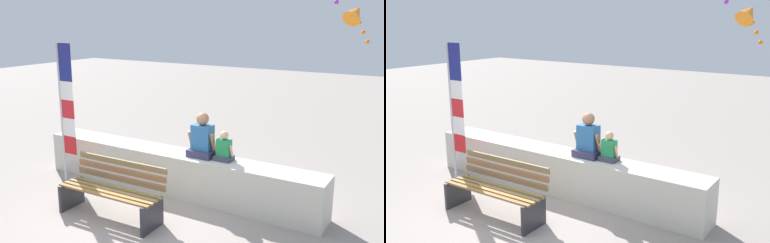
# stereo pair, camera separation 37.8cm
# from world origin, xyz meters

# --- Properties ---
(ground_plane) EXTENTS (40.00, 40.00, 0.00)m
(ground_plane) POSITION_xyz_m (0.00, 0.00, 0.00)
(ground_plane) COLOR gray
(seawall_ledge) EXTENTS (5.51, 0.60, 0.76)m
(seawall_ledge) POSITION_xyz_m (0.00, 1.28, 0.38)
(seawall_ledge) COLOR beige
(seawall_ledge) RESTS_ON ground
(park_bench) EXTENTS (1.76, 0.65, 0.88)m
(park_bench) POSITION_xyz_m (-0.26, -0.05, 0.42)
(park_bench) COLOR olive
(park_bench) RESTS_ON ground
(person_adult) EXTENTS (0.50, 0.37, 0.77)m
(person_adult) POSITION_xyz_m (0.58, 1.32, 1.06)
(person_adult) COLOR #2F2F50
(person_adult) RESTS_ON seawall_ledge
(person_child) EXTENTS (0.33, 0.24, 0.51)m
(person_child) POSITION_xyz_m (0.99, 1.32, 0.96)
(person_child) COLOR #393953
(person_child) RESTS_ON seawall_ledge
(flag_banner) EXTENTS (0.35, 0.05, 2.64)m
(flag_banner) POSITION_xyz_m (-1.95, 0.62, 1.50)
(flag_banner) COLOR #B7B7BC
(flag_banner) RESTS_ON ground
(kite_orange) EXTENTS (0.58, 0.60, 0.84)m
(kite_orange) POSITION_xyz_m (2.30, 4.25, 3.15)
(kite_orange) COLOR orange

